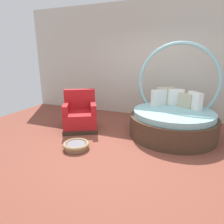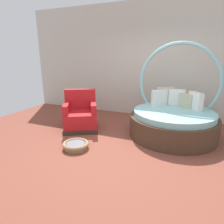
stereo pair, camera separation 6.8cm
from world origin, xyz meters
name	(u,v)px [view 1 (the left image)]	position (x,y,z in m)	size (l,w,h in m)	color
ground_plane	(123,149)	(0.00, 0.00, -0.01)	(8.00, 8.00, 0.02)	brown
back_wall	(152,61)	(0.00, 2.42, 1.59)	(8.00, 0.12, 3.19)	beige
round_daybed	(173,117)	(0.80, 1.12, 0.40)	(1.89, 1.89, 2.06)	#473323
red_armchair	(80,116)	(-1.33, 0.64, 0.33)	(1.09, 1.09, 0.94)	#38281E
pet_basket	(76,145)	(-0.85, -0.35, 0.07)	(0.51, 0.51, 0.13)	#9E7F56
side_table	(81,100)	(-1.98, 1.78, 0.43)	(0.44, 0.44, 0.52)	#473323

